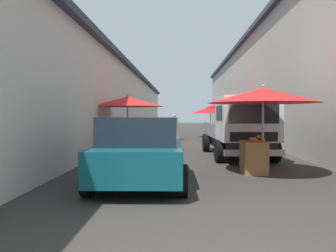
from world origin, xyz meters
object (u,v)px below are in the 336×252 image
object	(u,v)px
fruit_stall_near_right	(127,106)
delivery_truck	(242,128)
plastic_stool	(125,152)
fruit_stall_far_left	(211,113)
hatchback_car	(141,149)
vendor_by_crates	(174,125)
fruit_stall_far_right	(262,103)
fruit_stall_near_left	(227,109)

from	to	relation	value
fruit_stall_near_right	delivery_truck	world-z (taller)	fruit_stall_near_right
fruit_stall_near_right	delivery_truck	size ratio (longest dim) A/B	0.56
delivery_truck	plastic_stool	xyz separation A→B (m)	(-0.85, 3.78, -0.71)
fruit_stall_far_left	hatchback_car	bearing A→B (deg)	168.97
vendor_by_crates	hatchback_car	bearing A→B (deg)	177.62
fruit_stall_far_right	delivery_truck	world-z (taller)	fruit_stall_far_right
fruit_stall_near_right	vendor_by_crates	world-z (taller)	fruit_stall_near_right
fruit_stall_far_right	plastic_stool	size ratio (longest dim) A/B	6.36
fruit_stall_near_left	fruit_stall_far_left	xyz separation A→B (m)	(2.76, 0.64, -0.19)
fruit_stall_far_right	fruit_stall_near_right	world-z (taller)	fruit_stall_near_right
delivery_truck	vendor_by_crates	xyz separation A→B (m)	(8.26, 2.40, -0.17)
fruit_stall_far_left	plastic_stool	bearing A→B (deg)	162.22
vendor_by_crates	fruit_stall_near_left	bearing A→B (deg)	-94.51
fruit_stall_near_left	hatchback_car	bearing A→B (deg)	163.64
fruit_stall_near_left	fruit_stall_far_left	size ratio (longest dim) A/B	0.98
fruit_stall_far_right	vendor_by_crates	bearing A→B (deg)	12.31
hatchback_car	plastic_stool	distance (m)	3.16
hatchback_car	delivery_truck	size ratio (longest dim) A/B	0.79
fruit_stall_near_left	fruit_stall_near_right	distance (m)	7.82
fruit_stall_far_right	fruit_stall_far_left	distance (m)	13.50
fruit_stall_near_left	vendor_by_crates	distance (m)	3.14
fruit_stall_near_right	plastic_stool	size ratio (longest dim) A/B	6.51
plastic_stool	vendor_by_crates	bearing A→B (deg)	-8.62
fruit_stall_near_left	plastic_stool	xyz separation A→B (m)	(-8.87, 4.37, -1.50)
fruit_stall_far_right	fruit_stall_near_left	bearing A→B (deg)	-3.14
delivery_truck	hatchback_car	bearing A→B (deg)	143.08
vendor_by_crates	fruit_stall_far_left	bearing A→B (deg)	-42.97
fruit_stall_near_right	hatchback_car	world-z (taller)	fruit_stall_near_right
hatchback_car	fruit_stall_near_right	bearing A→B (deg)	12.23
fruit_stall_near_left	vendor_by_crates	xyz separation A→B (m)	(0.24, 2.99, -0.95)
fruit_stall_near_right	delivery_truck	bearing A→B (deg)	-113.30
vendor_by_crates	plastic_stool	distance (m)	9.23
hatchback_car	delivery_truck	world-z (taller)	delivery_truck
fruit_stall_near_right	hatchback_car	bearing A→B (deg)	-167.77
vendor_by_crates	plastic_stool	world-z (taller)	vendor_by_crates
delivery_truck	vendor_by_crates	size ratio (longest dim) A/B	3.27
hatchback_car	fruit_stall_far_left	bearing A→B (deg)	-11.03
fruit_stall_near_left	hatchback_car	xyz separation A→B (m)	(-11.88, 3.49, -1.09)
fruit_stall_far_left	hatchback_car	world-z (taller)	fruit_stall_far_left
fruit_stall_near_left	hatchback_car	world-z (taller)	fruit_stall_near_left
vendor_by_crates	fruit_stall_near_right	bearing A→B (deg)	165.09
fruit_stall_near_right	fruit_stall_far_right	bearing A→B (deg)	-137.51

